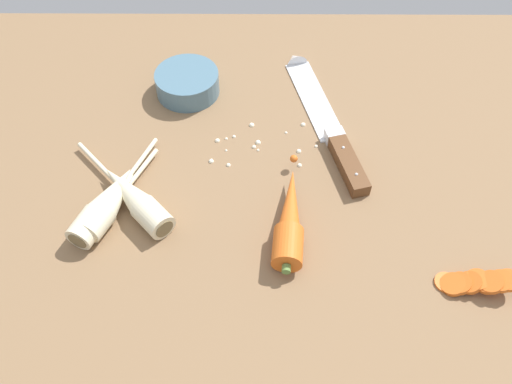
{
  "coord_description": "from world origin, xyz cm",
  "views": [
    {
      "loc": [
        0.27,
        -50.75,
        64.12
      ],
      "look_at": [
        0.0,
        -2.0,
        1.5
      ],
      "focal_mm": 37.86,
      "sensor_mm": 36.0,
      "label": 1
    }
  ],
  "objects": [
    {
      "name": "ground_plane",
      "position": [
        0.0,
        0.0,
        -2.0
      ],
      "size": [
        120.0,
        90.0,
        4.0
      ],
      "primitive_type": "cube",
      "color": "brown"
    },
    {
      "name": "chefs_knife",
      "position": [
        10.8,
        15.45,
        0.65
      ],
      "size": [
        12.3,
        34.38,
        4.18
      ],
      "color": "silver",
      "rests_on": "ground_plane"
    },
    {
      "name": "whole_carrot",
      "position": [
        4.5,
        -7.22,
        2.1
      ],
      "size": [
        5.52,
        20.46,
        4.2
      ],
      "color": "#D6601E",
      "rests_on": "ground_plane"
    },
    {
      "name": "parsnip_front",
      "position": [
        -17.99,
        -3.51,
        1.98
      ],
      "size": [
        17.23,
        18.34,
        4.0
      ],
      "color": "beige",
      "rests_on": "ground_plane"
    },
    {
      "name": "parsnip_mid_left",
      "position": [
        -21.16,
        -4.46,
        1.98
      ],
      "size": [
        9.72,
        17.34,
        4.0
      ],
      "color": "beige",
      "rests_on": "ground_plane"
    },
    {
      "name": "parsnip_mid_right",
      "position": [
        -21.95,
        -4.56,
        1.98
      ],
      "size": [
        10.41,
        20.78,
        4.0
      ],
      "color": "beige",
      "rests_on": "ground_plane"
    },
    {
      "name": "carrot_slice_stack",
      "position": [
        28.68,
        -16.64,
        1.33
      ],
      "size": [
        10.38,
        3.97,
        3.46
      ],
      "color": "#D6601E",
      "rests_on": "ground_plane"
    },
    {
      "name": "prep_bowl",
      "position": [
        -12.31,
        21.54,
        2.15
      ],
      "size": [
        11.0,
        11.0,
        4.0
      ],
      "color": "slate",
      "rests_on": "ground_plane"
    },
    {
      "name": "mince_crumbs",
      "position": [
        -0.13,
        8.9,
        0.38
      ],
      "size": [
        17.46,
        9.73,
        0.9
      ],
      "color": "silver",
      "rests_on": "ground_plane"
    }
  ]
}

